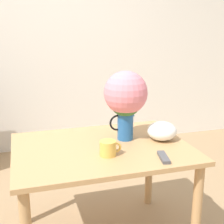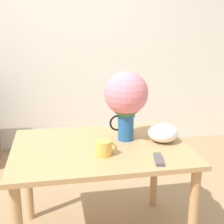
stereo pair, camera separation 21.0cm
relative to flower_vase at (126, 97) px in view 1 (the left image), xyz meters
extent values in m
cube|color=silver|center=(-0.30, 1.87, 0.27)|extent=(8.00, 0.05, 2.60)
cube|color=tan|center=(-0.19, -0.08, -0.32)|extent=(1.15, 0.87, 0.03)
cylinder|color=tan|center=(0.32, -0.45, -0.68)|extent=(0.06, 0.06, 0.70)
cylinder|color=tan|center=(-0.71, 0.29, -0.68)|extent=(0.06, 0.06, 0.70)
cylinder|color=tan|center=(0.32, 0.29, -0.68)|extent=(0.06, 0.06, 0.70)
cylinder|color=#235B9E|center=(0.00, 0.00, -0.19)|extent=(0.11, 0.11, 0.23)
cone|color=#235B9E|center=(0.05, 0.00, -0.11)|extent=(0.04, 0.04, 0.06)
torus|color=black|center=(-0.06, 0.00, -0.18)|extent=(0.11, 0.01, 0.11)
sphere|color=#3D7033|center=(0.00, 0.00, -0.02)|extent=(0.22, 0.22, 0.22)
sphere|color=pink|center=(0.00, 0.00, 0.03)|extent=(0.30, 0.30, 0.30)
cylinder|color=gold|center=(-0.20, -0.24, -0.25)|extent=(0.10, 0.10, 0.09)
torus|color=gold|center=(-0.14, -0.24, -0.25)|extent=(0.07, 0.01, 0.07)
ellipsoid|color=white|center=(0.24, -0.08, -0.24)|extent=(0.20, 0.20, 0.13)
cube|color=#4C4C51|center=(0.11, -0.39, -0.29)|extent=(0.08, 0.17, 0.02)
camera|label=1|loc=(-0.68, -1.94, 0.46)|focal=50.00mm
camera|label=2|loc=(-0.48, -1.99, 0.46)|focal=50.00mm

